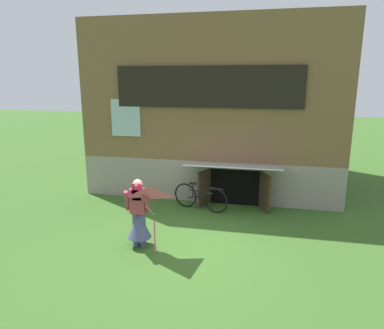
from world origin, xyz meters
The scene contains 5 objects.
ground_plane centered at (0.00, 0.00, 0.00)m, with size 60.00×60.00×0.00m, color #386023.
log_house centered at (0.00, 5.77, 2.67)m, with size 7.77×6.66×5.33m.
person centered at (-0.95, -0.13, 0.64)m, with size 0.60×0.52×1.53m.
kite centered at (-0.52, -0.64, 1.19)m, with size 0.91×0.93×1.45m.
bicycle_black centered at (-0.06, 2.33, 0.37)m, with size 1.61×0.52×0.76m.
Camera 1 is at (1.69, -6.87, 3.59)m, focal length 32.95 mm.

